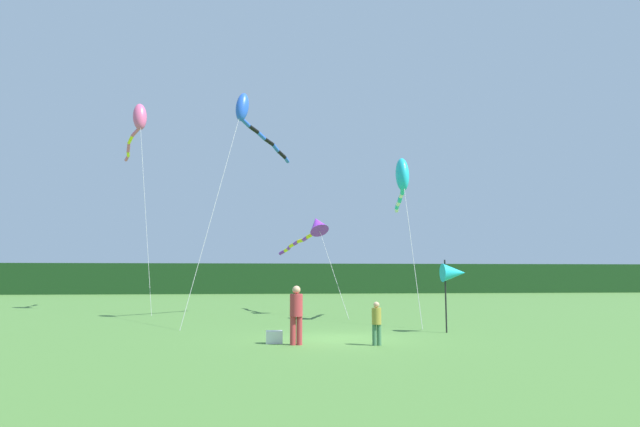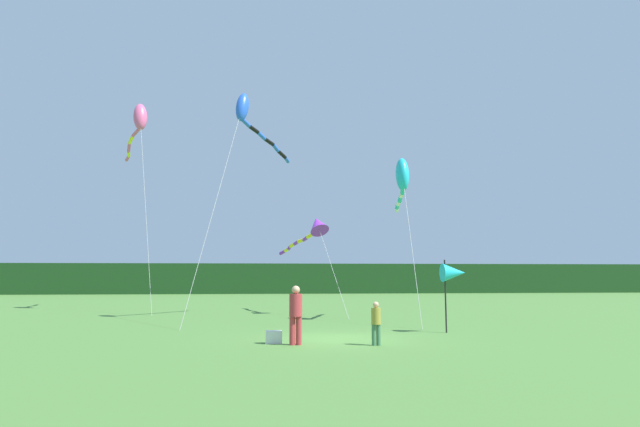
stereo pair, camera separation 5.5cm
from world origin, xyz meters
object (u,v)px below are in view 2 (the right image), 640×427
(person_adult, at_px, (296,312))
(kite_purple, at_px, (314,228))
(banner_flag_pole, at_px, (454,273))
(kite_blue, at_px, (249,117))
(person_child, at_px, (376,321))
(kite_rainbow, at_px, (139,121))
(kite_cyan, at_px, (402,178))
(cooler_box, at_px, (274,337))

(person_adult, height_order, kite_purple, kite_purple)
(banner_flag_pole, bearing_deg, kite_blue, 141.05)
(person_child, height_order, kite_rainbow, kite_rainbow)
(kite_cyan, bearing_deg, cooler_box, -130.44)
(kite_purple, bearing_deg, kite_cyan, -54.06)
(cooler_box, bearing_deg, banner_flag_pole, 20.09)
(kite_blue, bearing_deg, cooler_box, -82.26)
(banner_flag_pole, distance_m, kite_blue, 13.01)
(person_adult, bearing_deg, kite_blue, 101.33)
(cooler_box, xyz_separation_m, kite_purple, (2.38, 12.37, 4.59))
(kite_purple, relative_size, kite_rainbow, 0.63)
(kite_cyan, height_order, kite_blue, kite_blue)
(cooler_box, height_order, kite_purple, kite_purple)
(kite_rainbow, bearing_deg, cooler_box, -62.68)
(cooler_box, bearing_deg, person_child, -14.32)
(person_adult, height_order, kite_blue, kite_blue)
(person_child, xyz_separation_m, kite_rainbow, (-11.49, 17.01, 11.04))
(person_child, height_order, cooler_box, person_child)
(kite_cyan, distance_m, kite_rainbow, 17.80)
(cooler_box, bearing_deg, kite_blue, 97.74)
(kite_cyan, distance_m, kite_blue, 8.27)
(banner_flag_pole, relative_size, kite_rainbow, 0.21)
(banner_flag_pole, bearing_deg, kite_rainbow, 137.94)
(kite_blue, relative_size, kite_rainbow, 0.87)
(banner_flag_pole, relative_size, kite_blue, 0.24)
(kite_blue, xyz_separation_m, kite_rainbow, (-7.15, 7.21, 1.70))
(cooler_box, relative_size, kite_rainbow, 0.04)
(kite_cyan, relative_size, kite_purple, 0.96)
(kite_blue, relative_size, kite_purple, 1.39)
(person_child, bearing_deg, kite_cyan, 69.33)
(banner_flag_pole, distance_m, kite_purple, 11.13)
(person_child, relative_size, banner_flag_pole, 0.49)
(kite_blue, xyz_separation_m, kite_purple, (3.61, 3.37, -5.30))
(banner_flag_pole, relative_size, kite_cyan, 0.35)
(kite_cyan, bearing_deg, kite_blue, 166.21)
(person_adult, xyz_separation_m, kite_cyan, (5.47, 7.62, 5.75))
(kite_cyan, bearing_deg, banner_flag_pole, -81.64)
(person_child, relative_size, kite_rainbow, 0.10)
(cooler_box, height_order, banner_flag_pole, banner_flag_pole)
(person_child, distance_m, kite_purple, 13.80)
(banner_flag_pole, height_order, kite_purple, kite_purple)
(kite_cyan, xyz_separation_m, kite_blue, (-7.36, 1.81, 3.32))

